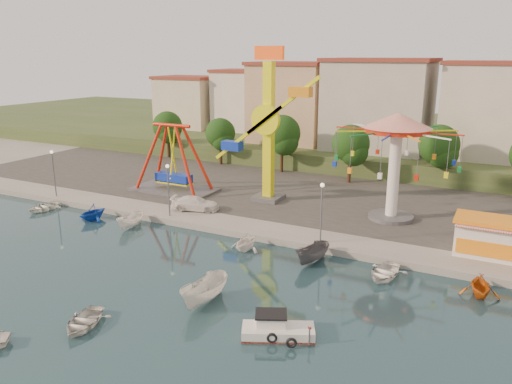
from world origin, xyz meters
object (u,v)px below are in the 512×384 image
Objects in this scene: kamikaze_tower at (271,131)px; wave_swinger at (396,143)px; rowboat_a at (83,321)px; pirate_ship_ride at (173,159)px; van at (195,203)px; cabin_motorboat at (277,330)px; skiff at (205,292)px.

kamikaze_tower is 1.42× the size of wave_swinger.
pirate_ship_ride is at bearing 98.30° from rowboat_a.
van is at bearing 88.95° from rowboat_a.
pirate_ship_ride is at bearing -173.45° from kamikaze_tower.
rowboat_a is at bearing 176.88° from cabin_motorboat.
pirate_ship_ride is at bearing 32.59° from van.
skiff is at bearing -162.94° from van.
kamikaze_tower reaches higher than cabin_motorboat.
skiff reaches higher than cabin_motorboat.
pirate_ship_ride reaches higher than cabin_motorboat.
kamikaze_tower is at bearing 91.24° from cabin_motorboat.
cabin_motorboat is at bearing -63.68° from kamikaze_tower.
cabin_motorboat is at bearing 4.95° from rowboat_a.
wave_swinger is 24.85m from cabin_motorboat.
pirate_ship_ride is 29.91m from rowboat_a.
kamikaze_tower is 4.57× the size of rowboat_a.
wave_swinger reaches higher than skiff.
pirate_ship_ride is 12.75m from kamikaze_tower.
rowboat_a is (0.65, -28.18, -8.03)m from kamikaze_tower.
kamikaze_tower is (12.03, 1.38, 4.01)m from pirate_ship_ride.
kamikaze_tower is 29.31m from rowboat_a.
skiff is 0.93× the size of van.
skiff is at bearing -75.54° from kamikaze_tower.
wave_swinger is at bearing 61.36° from cabin_motorboat.
wave_swinger reaches higher than van.
skiff is 19.28m from van.
cabin_motorboat is 24.33m from van.
kamikaze_tower is 24.16m from skiff.
rowboat_a is 0.73× the size of van.
van is at bearing -161.03° from wave_swinger.
kamikaze_tower is 3.33× the size of van.
cabin_motorboat reaches higher than rowboat_a.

